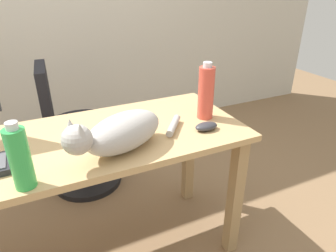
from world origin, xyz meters
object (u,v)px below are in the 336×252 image
Objects in this scene: cat at (120,132)px; computer_mouse at (206,126)px; office_chair at (75,138)px; water_bottle at (20,158)px; spray_bottle at (206,92)px.

computer_mouse is at bearing 1.06° from cat.
computer_mouse is (0.49, -0.86, 0.37)m from office_chair.
water_bottle is at bearing -165.52° from cat.
water_bottle is (-0.77, -0.10, 0.09)m from computer_mouse.
water_bottle is at bearing -164.98° from spray_bottle.
cat is at bearing 14.48° from water_bottle.
computer_mouse is at bearing -118.62° from spray_bottle.
spray_bottle is (0.48, 0.13, 0.05)m from cat.
spray_bottle is at bearing -52.84° from office_chair.
office_chair is at bearing 127.16° from spray_bottle.
computer_mouse is (0.41, 0.01, -0.06)m from cat.
computer_mouse is at bearing 7.45° from water_bottle.
cat is 0.41m from computer_mouse.
water_bottle reaches higher than computer_mouse.
spray_bottle reaches higher than computer_mouse.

